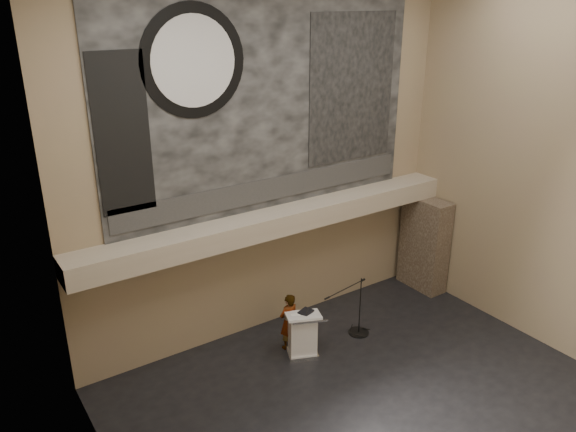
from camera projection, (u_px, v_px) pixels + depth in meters
floor at (374, 406)px, 11.62m from camera, size 10.00×10.00×0.00m
wall_back at (269, 164)px, 13.16m from camera, size 10.00×0.02×8.50m
wall_left at (111, 292)px, 7.48m from camera, size 0.02×8.00×8.50m
wall_right at (550, 171)px, 12.67m from camera, size 0.02×8.00×8.50m
soffit at (279, 221)px, 13.33m from camera, size 10.00×0.80×0.50m
sprinkler_left at (220, 248)px, 12.56m from camera, size 0.04×0.04×0.06m
sprinkler_right at (342, 216)px, 14.38m from camera, size 0.04×0.04×0.06m
banner at (269, 102)px, 12.61m from camera, size 8.00×0.05×5.00m
banner_text_strip at (271, 189)px, 13.33m from camera, size 7.76×0.02×0.55m
banner_clock_rim at (194, 61)px, 11.28m from camera, size 2.30×0.02×2.30m
banner_clock_face at (194, 62)px, 11.27m from camera, size 1.84×0.02×1.84m
banner_building_print at (352, 89)px, 13.79m from camera, size 2.60×0.02×3.60m
banner_brick_print at (122, 135)px, 10.92m from camera, size 1.10×0.02×3.20m
stone_pier at (424, 244)px, 15.98m from camera, size 0.60×1.40×2.70m
lectern at (303, 334)px, 13.11m from camera, size 0.95×0.82×1.14m
binder at (306, 312)px, 12.98m from camera, size 0.39×0.35×0.04m
papers at (297, 316)px, 12.81m from camera, size 0.26×0.32×0.00m
speaker_person at (289, 321)px, 13.33m from camera, size 0.55×0.38×1.44m
mic_stand at (358, 325)px, 14.05m from camera, size 1.54×0.52×1.54m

